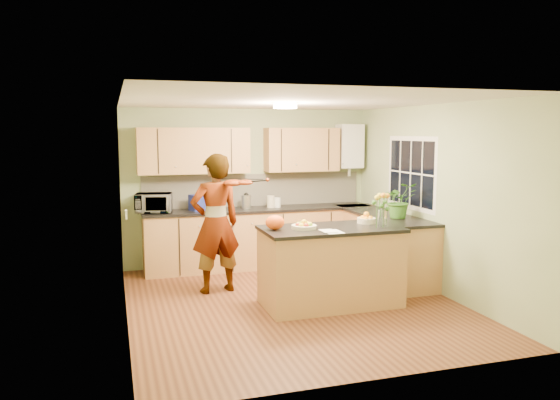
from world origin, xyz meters
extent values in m
plane|color=#522917|center=(0.00, 0.00, 0.00)|extent=(4.50, 4.50, 0.00)
cube|color=silver|center=(0.00, 0.00, 2.50)|extent=(4.00, 4.50, 0.02)
cube|color=#8D9E71|center=(0.00, 2.25, 1.25)|extent=(4.00, 0.02, 2.50)
cube|color=#8D9E71|center=(0.00, -2.25, 1.25)|extent=(4.00, 0.02, 2.50)
cube|color=#8D9E71|center=(-2.00, 0.00, 1.25)|extent=(0.02, 4.50, 2.50)
cube|color=#8D9E71|center=(2.00, 0.00, 1.25)|extent=(0.02, 4.50, 2.50)
cube|color=#A57042|center=(0.10, 1.95, 0.45)|extent=(3.60, 0.60, 0.90)
cube|color=black|center=(0.10, 1.94, 0.92)|extent=(3.64, 0.62, 0.04)
cube|color=#A57042|center=(1.70, 0.85, 0.45)|extent=(0.60, 2.20, 0.90)
cube|color=black|center=(1.69, 0.85, 0.92)|extent=(0.62, 2.24, 0.04)
cube|color=beige|center=(0.10, 2.23, 1.20)|extent=(3.60, 0.02, 0.52)
cube|color=#A57042|center=(-0.90, 2.08, 1.85)|extent=(1.70, 0.34, 0.70)
cube|color=#A57042|center=(0.85, 2.08, 1.85)|extent=(1.20, 0.34, 0.70)
cube|color=white|center=(1.70, 2.09, 1.90)|extent=(0.40, 0.30, 0.72)
cylinder|color=silver|center=(1.70, 2.09, 1.50)|extent=(0.06, 0.06, 0.20)
cube|color=white|center=(1.99, 0.60, 1.55)|extent=(0.01, 1.30, 1.05)
cube|color=black|center=(1.99, 0.60, 1.55)|extent=(0.01, 1.18, 0.92)
cube|color=white|center=(-1.99, -0.60, 1.30)|extent=(0.02, 0.09, 0.09)
cylinder|color=#FFEABF|center=(0.00, 0.30, 2.46)|extent=(0.30, 0.30, 0.06)
cylinder|color=white|center=(0.00, 0.30, 2.49)|extent=(0.10, 0.10, 0.02)
cube|color=#A57042|center=(0.43, -0.20, 0.47)|extent=(1.66, 0.83, 0.93)
cube|color=black|center=(0.43, -0.20, 0.95)|extent=(1.70, 0.87, 0.04)
cylinder|color=beige|center=(0.08, -0.20, 1.00)|extent=(0.30, 0.30, 0.05)
cylinder|color=beige|center=(0.98, -0.05, 1.01)|extent=(0.24, 0.24, 0.07)
cylinder|color=silver|center=(1.03, -0.38, 1.08)|extent=(0.11, 0.11, 0.22)
ellipsoid|color=#FF5615|center=(-0.27, -0.15, 1.06)|extent=(0.28, 0.25, 0.17)
cube|color=white|center=(0.33, -0.50, 0.98)|extent=(0.20, 0.27, 0.01)
imported|color=tan|center=(-0.82, 0.77, 0.93)|extent=(0.75, 0.56, 1.86)
imported|color=white|center=(-1.53, 1.94, 1.08)|extent=(0.58, 0.45, 0.29)
cube|color=navy|center=(-0.83, 1.97, 1.06)|extent=(0.36, 0.31, 0.24)
cylinder|color=silver|center=(-0.11, 1.98, 1.05)|extent=(0.15, 0.15, 0.21)
sphere|color=black|center=(-0.11, 1.98, 1.19)|extent=(0.08, 0.08, 0.08)
cylinder|color=beige|center=(0.29, 1.96, 1.03)|extent=(0.15, 0.15, 0.19)
cylinder|color=white|center=(0.40, 1.95, 1.02)|extent=(0.11, 0.11, 0.16)
imported|color=#3A7125|center=(1.70, 0.39, 1.19)|extent=(0.51, 0.46, 0.50)
camera|label=1|loc=(-2.10, -6.30, 2.13)|focal=35.00mm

